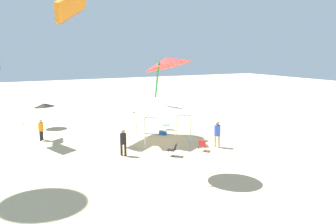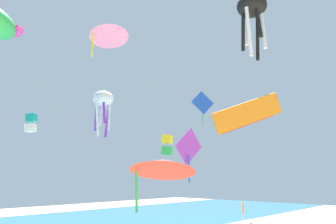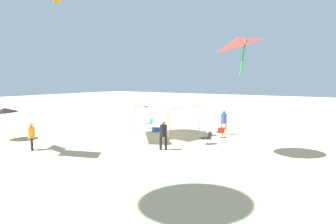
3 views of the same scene
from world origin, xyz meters
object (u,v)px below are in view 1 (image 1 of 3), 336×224
(cooler_box, at_px, (163,133))
(person_far_stroller, at_px, (41,128))
(canopy_tent, at_px, (162,109))
(folding_chair_right_of_tent, at_px, (203,145))
(kite_delta_red, at_px, (167,62))
(folding_chair_left_of_tent, at_px, (167,124))
(beach_umbrella, at_px, (44,105))
(person_near_umbrella, at_px, (217,132))
(kite_parafoil_orange, at_px, (72,5))
(folding_chair_near_cooler, at_px, (173,149))
(banner_flag, at_px, (8,101))
(person_beachcomber, at_px, (123,140))

(cooler_box, height_order, person_far_stroller, person_far_stroller)
(canopy_tent, height_order, folding_chair_right_of_tent, canopy_tent)
(folding_chair_right_of_tent, relative_size, cooler_box, 1.10)
(kite_delta_red, bearing_deg, folding_chair_left_of_tent, 28.71)
(beach_umbrella, bearing_deg, cooler_box, -130.95)
(folding_chair_left_of_tent, xyz_separation_m, person_far_stroller, (1.16, 10.37, 0.50))
(person_near_umbrella, height_order, kite_parafoil_orange, kite_parafoil_orange)
(beach_umbrella, height_order, kite_delta_red, kite_delta_red)
(cooler_box, relative_size, kite_parafoil_orange, 0.16)
(beach_umbrella, distance_m, kite_delta_red, 16.42)
(person_near_umbrella, bearing_deg, folding_chair_left_of_tent, -9.73)
(canopy_tent, relative_size, folding_chair_near_cooler, 5.17)
(banner_flag, bearing_deg, kite_delta_red, -158.47)
(beach_umbrella, xyz_separation_m, folding_chair_near_cooler, (-12.64, -6.33, -1.61))
(canopy_tent, xyz_separation_m, folding_chair_near_cooler, (-3.79, 1.08, -2.04))
(person_near_umbrella, bearing_deg, person_far_stroller, 39.50)
(person_beachcomber, bearing_deg, kite_delta_red, -17.26)
(cooler_box, xyz_separation_m, kite_parafoil_orange, (3.58, 6.20, 10.16))
(person_beachcomber, bearing_deg, person_far_stroller, -179.68)
(beach_umbrella, bearing_deg, banner_flag, 37.95)
(canopy_tent, bearing_deg, person_far_stroller, 62.29)
(kite_delta_red, bearing_deg, folding_chair_right_of_tent, -1.78)
(person_far_stroller, bearing_deg, canopy_tent, -85.78)
(folding_chair_near_cooler, height_order, kite_parafoil_orange, kite_parafoil_orange)
(kite_delta_red, bearing_deg, cooler_box, 31.16)
(banner_flag, height_order, person_near_umbrella, banner_flag)
(folding_chair_left_of_tent, distance_m, person_near_umbrella, 6.66)
(folding_chair_left_of_tent, bearing_deg, folding_chair_near_cooler, 5.10)
(person_beachcomber, relative_size, kite_delta_red, 0.50)
(folding_chair_near_cooler, height_order, person_far_stroller, person_far_stroller)
(person_far_stroller, bearing_deg, folding_chair_right_of_tent, -98.32)
(canopy_tent, bearing_deg, banner_flag, 39.38)
(beach_umbrella, height_order, folding_chair_left_of_tent, beach_umbrella)
(folding_chair_near_cooler, distance_m, folding_chair_left_of_tent, 7.67)
(folding_chair_left_of_tent, distance_m, person_beachcomber, 8.15)
(folding_chair_near_cooler, height_order, folding_chair_left_of_tent, same)
(folding_chair_left_of_tent, bearing_deg, cooler_box, -8.81)
(beach_umbrella, bearing_deg, folding_chair_near_cooler, -153.39)
(folding_chair_near_cooler, relative_size, person_near_umbrella, 0.43)
(canopy_tent, bearing_deg, cooler_box, -27.72)
(folding_chair_left_of_tent, distance_m, kite_parafoil_orange, 12.52)
(cooler_box, distance_m, kite_delta_red, 10.69)
(folding_chair_near_cooler, distance_m, banner_flag, 18.72)
(folding_chair_near_cooler, bearing_deg, kite_parafoil_orange, -112.24)
(folding_chair_right_of_tent, relative_size, kite_parafoil_orange, 0.17)
(canopy_tent, height_order, folding_chair_left_of_tent, canopy_tent)
(beach_umbrella, bearing_deg, kite_delta_red, -163.14)
(banner_flag, bearing_deg, person_near_umbrella, -140.74)
(person_far_stroller, relative_size, person_near_umbrella, 0.87)
(canopy_tent, bearing_deg, folding_chair_right_of_tent, -161.06)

